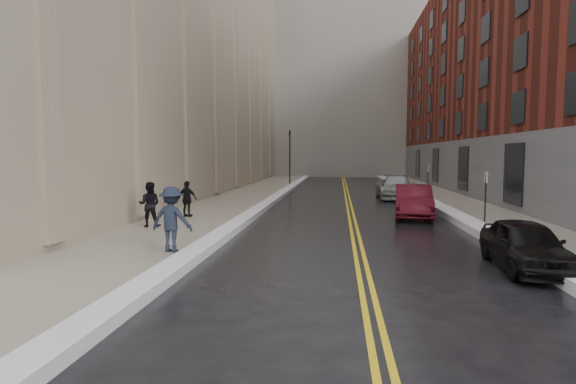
% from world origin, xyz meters
% --- Properties ---
extents(ground, '(160.00, 160.00, 0.00)m').
position_xyz_m(ground, '(0.00, 0.00, 0.00)').
color(ground, black).
rests_on(ground, ground).
extents(sidewalk_left, '(4.00, 64.00, 0.15)m').
position_xyz_m(sidewalk_left, '(-4.50, 16.00, 0.07)').
color(sidewalk_left, gray).
rests_on(sidewalk_left, ground).
extents(sidewalk_right, '(3.00, 64.00, 0.15)m').
position_xyz_m(sidewalk_right, '(9.00, 16.00, 0.07)').
color(sidewalk_right, gray).
rests_on(sidewalk_right, ground).
extents(lane_stripe_a, '(0.12, 64.00, 0.01)m').
position_xyz_m(lane_stripe_a, '(2.38, 16.00, 0.00)').
color(lane_stripe_a, gold).
rests_on(lane_stripe_a, ground).
extents(lane_stripe_b, '(0.12, 64.00, 0.01)m').
position_xyz_m(lane_stripe_b, '(2.62, 16.00, 0.00)').
color(lane_stripe_b, gold).
rests_on(lane_stripe_b, ground).
extents(snow_ridge_left, '(0.70, 60.80, 0.26)m').
position_xyz_m(snow_ridge_left, '(-2.20, 16.00, 0.13)').
color(snow_ridge_left, white).
rests_on(snow_ridge_left, ground).
extents(snow_ridge_right, '(0.85, 60.80, 0.30)m').
position_xyz_m(snow_ridge_right, '(7.15, 16.00, 0.15)').
color(snow_ridge_right, white).
rests_on(snow_ridge_right, ground).
extents(building_right, '(14.00, 50.00, 18.00)m').
position_xyz_m(building_right, '(17.50, 23.00, 9.00)').
color(building_right, maroon).
rests_on(building_right, ground).
extents(tower_far_right, '(22.00, 18.00, 44.00)m').
position_xyz_m(tower_far_right, '(14.00, 66.00, 22.00)').
color(tower_far_right, slate).
rests_on(tower_far_right, ground).
extents(tower_far_left, '(22.00, 18.00, 60.00)m').
position_xyz_m(tower_far_left, '(-12.00, 72.00, 30.00)').
color(tower_far_left, slate).
rests_on(tower_far_left, ground).
extents(traffic_signal, '(0.18, 0.15, 5.20)m').
position_xyz_m(traffic_signal, '(-2.60, 30.00, 3.08)').
color(traffic_signal, black).
rests_on(traffic_signal, ground).
extents(parking_sign_near, '(0.06, 0.35, 2.23)m').
position_xyz_m(parking_sign_near, '(7.90, 8.00, 1.36)').
color(parking_sign_near, black).
rests_on(parking_sign_near, ground).
extents(parking_sign_far, '(0.06, 0.35, 2.23)m').
position_xyz_m(parking_sign_far, '(7.90, 20.00, 1.36)').
color(parking_sign_far, black).
rests_on(parking_sign_far, ground).
extents(car_black, '(1.68, 3.84, 1.29)m').
position_xyz_m(car_black, '(6.62, 0.69, 0.64)').
color(car_black, black).
rests_on(car_black, ground).
extents(car_maroon, '(2.15, 4.81, 1.53)m').
position_xyz_m(car_maroon, '(5.36, 10.24, 0.77)').
color(car_maroon, '#4A0D16').
rests_on(car_maroon, ground).
extents(car_silver_near, '(2.68, 5.53, 1.55)m').
position_xyz_m(car_silver_near, '(5.81, 19.44, 0.78)').
color(car_silver_near, '#96999D').
rests_on(car_silver_near, ground).
extents(car_silver_far, '(2.21, 4.78, 1.33)m').
position_xyz_m(car_silver_far, '(5.64, 19.52, 0.66)').
color(car_silver_far, '#9A9BA1').
rests_on(car_silver_far, ground).
extents(pedestrian_a, '(0.94, 0.78, 1.74)m').
position_xyz_m(pedestrian_a, '(-5.41, 5.36, 1.02)').
color(pedestrian_a, black).
rests_on(pedestrian_a, sidewalk_left).
extents(pedestrian_b, '(1.29, 0.84, 1.88)m').
position_xyz_m(pedestrian_b, '(-2.88, 1.09, 1.09)').
color(pedestrian_b, '#1B2030').
rests_on(pedestrian_b, sidewalk_left).
extents(pedestrian_c, '(1.01, 0.59, 1.62)m').
position_xyz_m(pedestrian_c, '(-4.87, 8.19, 0.96)').
color(pedestrian_c, black).
rests_on(pedestrian_c, sidewalk_left).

